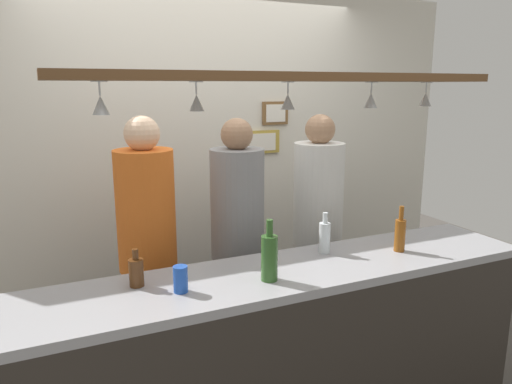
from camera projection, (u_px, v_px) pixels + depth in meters
The scene contains 18 objects.
back_wall at pixel (202, 163), 3.65m from camera, with size 4.40×0.06×2.60m, color silver.
bar_counter at pixel (306, 338), 2.36m from camera, with size 2.70×0.55×0.97m.
overhead_glass_rack at pixel (291, 77), 2.27m from camera, with size 2.20×0.36×0.04m, color brown.
hanging_wineglass_far_left at pixel (101, 104), 1.89m from camera, with size 0.07×0.07×0.13m.
hanging_wineglass_left at pixel (197, 102), 2.16m from camera, with size 0.07×0.07×0.13m.
hanging_wineglass_center_left at pixel (289, 101), 2.32m from camera, with size 0.07×0.07×0.13m.
hanging_wineglass_center at pixel (371, 100), 2.46m from camera, with size 0.07×0.07×0.13m.
hanging_wineglass_center_right at pixel (425, 99), 2.68m from camera, with size 0.07×0.07×0.13m.
person_left_orange_shirt at pixel (147, 232), 2.80m from camera, with size 0.34×0.34×1.72m.
person_middle_grey_shirt at pixel (238, 224), 3.03m from camera, with size 0.34×0.34×1.69m.
person_right_white_patterned_shirt at pixel (318, 213), 3.27m from camera, with size 0.34×0.34×1.70m.
bottle_soda_clear at pixel (325, 237), 2.64m from camera, with size 0.06×0.06×0.23m.
bottle_beer_amber_tall at pixel (400, 234), 2.66m from camera, with size 0.06×0.06×0.26m.
bottle_beer_brown_stubby at pixel (136, 272), 2.20m from camera, with size 0.07×0.07×0.18m.
bottle_champagne_green at pixel (269, 257), 2.26m from camera, with size 0.08×0.08×0.30m.
drink_can at pixel (181, 279), 2.14m from camera, with size 0.07×0.07×0.12m, color #1E4CB2.
picture_frame_upper_small at pixel (275, 113), 3.77m from camera, with size 0.22×0.02×0.18m.
picture_frame_lower_pair at pixel (262, 142), 3.77m from camera, with size 0.30×0.02×0.18m.
Camera 1 is at (-1.11, -2.35, 1.88)m, focal length 33.49 mm.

